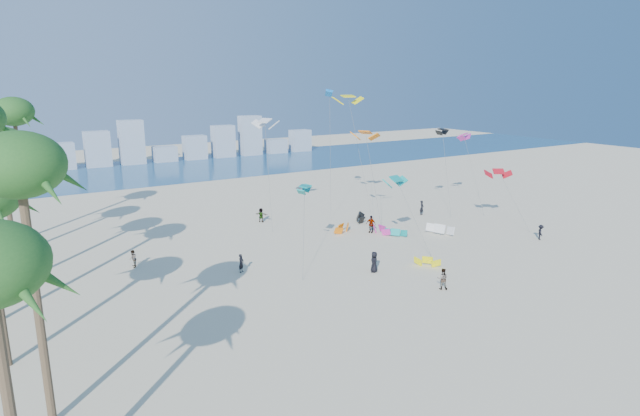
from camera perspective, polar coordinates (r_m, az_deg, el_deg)
ground at (r=34.98m, az=9.95°, el=-13.10°), size 220.00×220.00×0.00m
ocean at (r=98.62m, az=-19.03°, el=3.72°), size 220.00×220.00×0.00m
kitesurfer_near at (r=44.71m, az=-8.51°, el=-5.92°), size 0.68×0.64×1.57m
kitesurfer_mid at (r=41.79m, az=13.11°, el=-7.46°), size 1.03×1.01×1.68m
kitesurfers_far at (r=53.48m, az=3.53°, el=-2.47°), size 37.65×22.42×1.84m
grounded_kites at (r=55.48m, az=7.71°, el=-2.41°), size 10.80×17.86×1.00m
flying_kites at (r=58.18m, az=5.55°, el=8.40°), size 32.22×21.95×15.14m
distant_skyline at (r=107.66m, az=-21.00°, el=5.99°), size 85.00×3.00×8.40m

